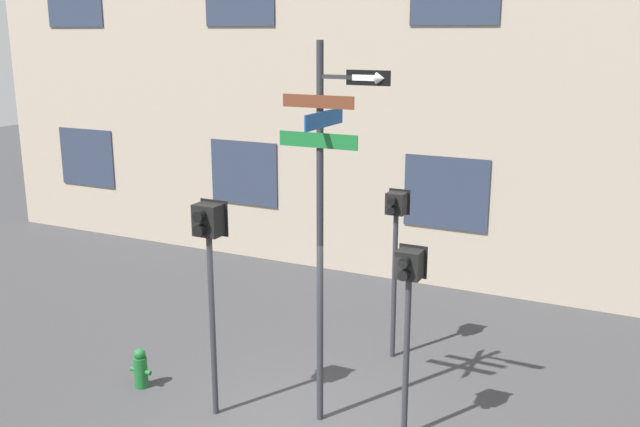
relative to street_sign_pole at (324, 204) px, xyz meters
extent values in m
cube|color=#2D384C|center=(-9.69, 5.83, -1.04)|extent=(1.76, 0.03, 1.48)
cube|color=#2D384C|center=(-4.89, 5.83, -1.04)|extent=(1.76, 0.03, 1.48)
cube|color=#2D384C|center=(-0.09, 5.83, -1.04)|extent=(1.76, 0.03, 1.48)
cylinder|color=#2D2D33|center=(-0.06, 0.01, -0.51)|extent=(0.09, 0.09, 5.08)
cube|color=#2D2D33|center=(0.26, 0.01, 1.60)|extent=(0.64, 0.05, 0.05)
cube|color=brown|center=(-0.06, -0.05, 1.30)|extent=(0.97, 0.02, 0.16)
cube|color=#14478C|center=(0.00, 0.01, 1.08)|extent=(0.02, 1.04, 0.20)
cube|color=#196B2D|center=(-0.06, -0.05, 0.82)|extent=(1.07, 0.02, 0.19)
cube|color=black|center=(0.58, -0.01, 1.60)|extent=(0.56, 0.02, 0.18)
cube|color=white|center=(0.54, -0.02, 1.60)|extent=(0.32, 0.01, 0.07)
cone|color=white|center=(0.74, -0.02, 1.60)|extent=(0.10, 0.14, 0.14)
cylinder|color=#2D2D33|center=(-1.44, -0.50, -1.76)|extent=(0.08, 0.08, 2.59)
cube|color=black|center=(-1.44, -0.50, -0.25)|extent=(0.35, 0.26, 0.42)
cube|color=black|center=(-1.44, -0.36, -0.25)|extent=(0.41, 0.02, 0.48)
cylinder|color=black|center=(-1.44, -0.69, -0.16)|extent=(0.15, 0.12, 0.15)
cylinder|color=black|center=(-1.44, -0.69, -0.35)|extent=(0.15, 0.12, 0.15)
cylinder|color=#EA4C14|center=(-1.44, -0.63, -0.16)|extent=(0.12, 0.01, 0.12)
cylinder|color=#2D2D33|center=(1.12, 0.10, -1.94)|extent=(0.08, 0.08, 2.21)
cube|color=black|center=(1.12, 0.10, -0.66)|extent=(0.31, 0.26, 0.36)
cube|color=black|center=(1.12, 0.24, -0.66)|extent=(0.37, 0.02, 0.42)
cylinder|color=black|center=(1.12, -0.09, -0.58)|extent=(0.13, 0.12, 0.13)
cylinder|color=black|center=(1.12, -0.09, -0.74)|extent=(0.13, 0.12, 0.13)
cylinder|color=orange|center=(1.12, -0.04, -0.58)|extent=(0.10, 0.01, 0.10)
cylinder|color=#2D2D33|center=(0.14, 2.29, -1.84)|extent=(0.08, 0.08, 2.42)
cube|color=black|center=(0.14, 2.29, -0.46)|extent=(0.29, 0.26, 0.34)
cube|color=black|center=(0.14, 2.43, -0.46)|extent=(0.35, 0.02, 0.40)
cylinder|color=black|center=(0.14, 2.10, -0.39)|extent=(0.12, 0.12, 0.12)
cylinder|color=black|center=(0.14, 2.10, -0.54)|extent=(0.12, 0.12, 0.12)
cylinder|color=#EA4C14|center=(0.14, 2.15, -0.39)|extent=(0.10, 0.01, 0.10)
cylinder|color=#196028|center=(-2.87, -0.36, -2.81)|extent=(0.20, 0.20, 0.48)
sphere|color=#196028|center=(-2.87, -0.36, -2.52)|extent=(0.17, 0.17, 0.17)
cylinder|color=#196028|center=(-3.01, -0.36, -2.79)|extent=(0.08, 0.07, 0.07)
cylinder|color=#196028|center=(-2.73, -0.36, -2.79)|extent=(0.08, 0.07, 0.07)
camera|label=1|loc=(3.83, -7.90, 2.12)|focal=40.00mm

